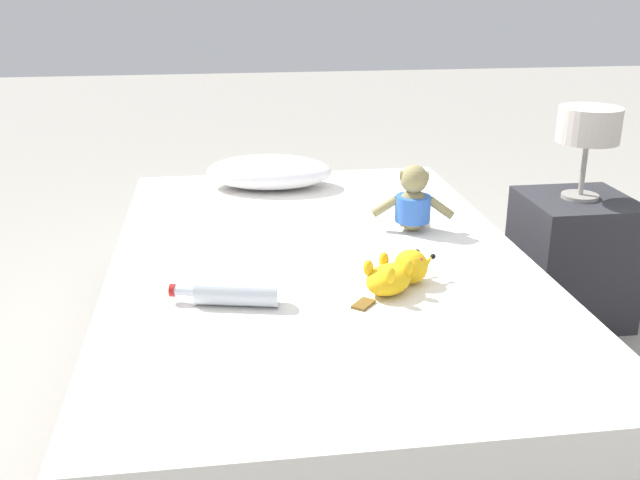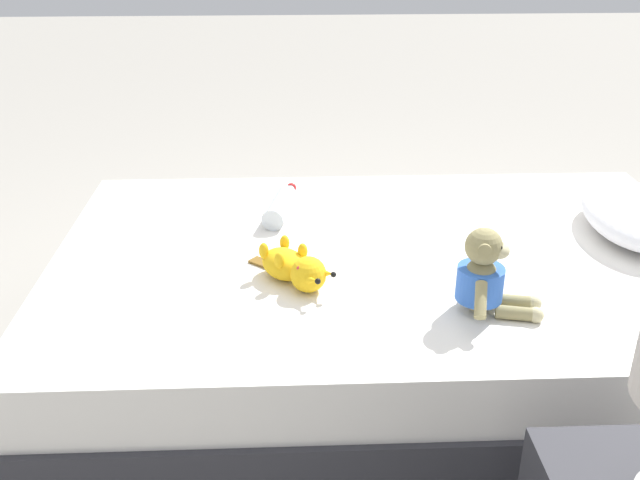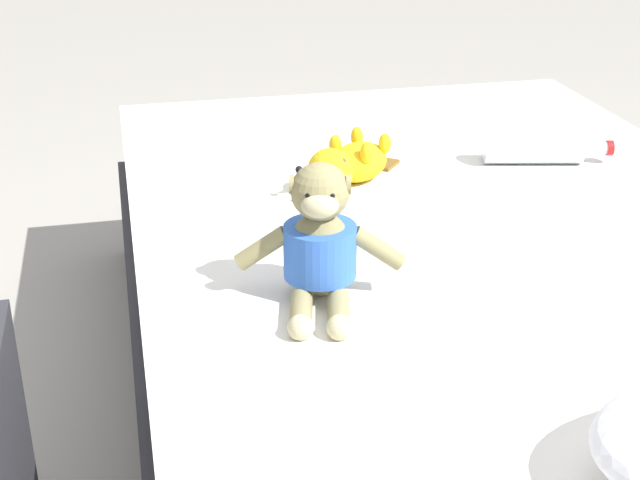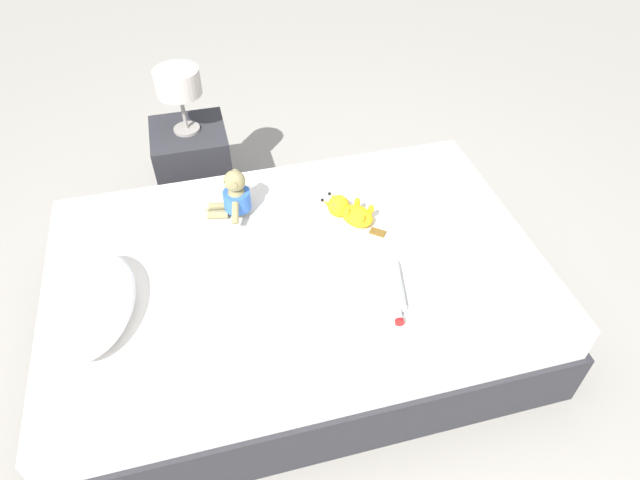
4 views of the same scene
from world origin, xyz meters
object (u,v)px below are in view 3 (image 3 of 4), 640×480
at_px(bed, 466,335).
at_px(plush_monkey, 320,245).
at_px(plush_yellow_creature, 347,165).
at_px(glass_bottle, 536,148).

relative_size(bed, plush_monkey, 7.34).
xyz_separation_m(plush_monkey, plush_yellow_creature, (-0.17, -0.49, -0.05)).
xyz_separation_m(plush_monkey, glass_bottle, (-0.63, -0.53, -0.06)).
distance_m(bed, plush_yellow_creature, 0.45).
distance_m(plush_monkey, glass_bottle, 0.83).
distance_m(plush_yellow_creature, glass_bottle, 0.46).
relative_size(plush_yellow_creature, glass_bottle, 0.95).
relative_size(plush_monkey, glass_bottle, 0.94).
distance_m(bed, glass_bottle, 0.51).
height_order(plush_yellow_creature, glass_bottle, plush_yellow_creature).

